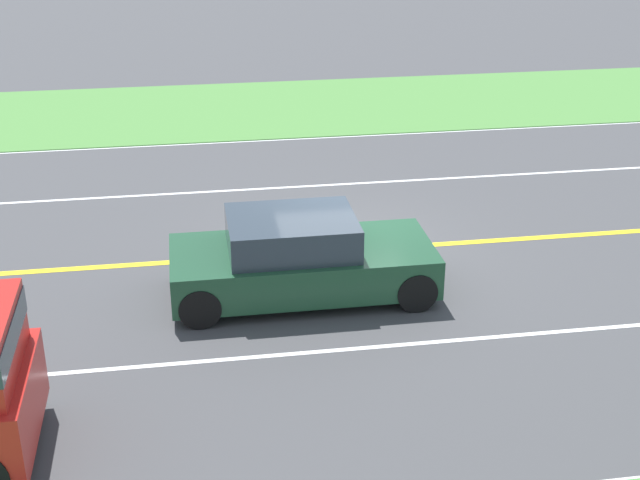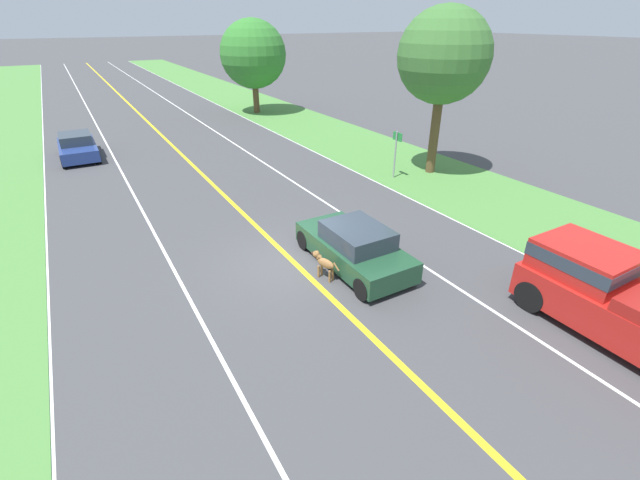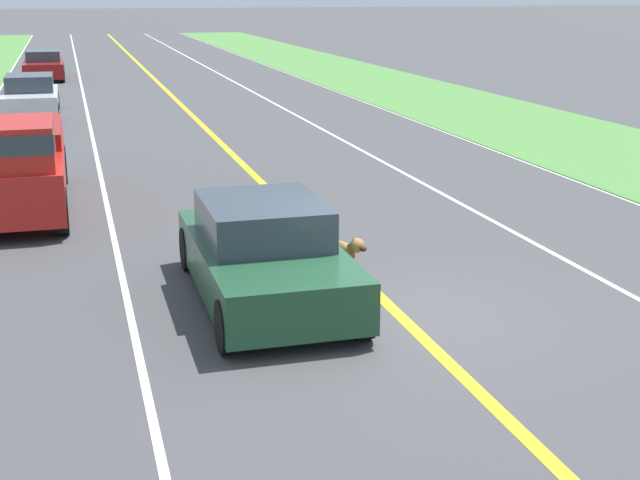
{
  "view_description": "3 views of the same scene",
  "coord_description": "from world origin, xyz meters",
  "px_view_note": "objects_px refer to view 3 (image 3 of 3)",
  "views": [
    {
      "loc": [
        14.81,
        -2.91,
        6.91
      ],
      "look_at": [
        1.78,
        -0.82,
        1.05
      ],
      "focal_mm": 50.0,
      "sensor_mm": 36.0,
      "label": 1
    },
    {
      "loc": [
        -5.33,
        -10.84,
        7.09
      ],
      "look_at": [
        0.7,
        -0.51,
        0.86
      ],
      "focal_mm": 24.0,
      "sensor_mm": 36.0,
      "label": 2
    },
    {
      "loc": [
        4.08,
        10.59,
        4.25
      ],
      "look_at": [
        0.79,
        -1.12,
        0.81
      ],
      "focal_mm": 50.0,
      "sensor_mm": 36.0,
      "label": 3
    }
  ],
  "objects_px": {
    "dog": "(345,252)",
    "car_trailing_near": "(31,97)",
    "car_trailing_mid": "(44,66)",
    "ego_car": "(265,255)",
    "pickup_truck": "(8,162)"
  },
  "relations": [
    {
      "from": "car_trailing_mid",
      "to": "pickup_truck",
      "type": "bearing_deg",
      "value": 89.66
    },
    {
      "from": "car_trailing_near",
      "to": "car_trailing_mid",
      "type": "xyz_separation_m",
      "value": [
        -0.21,
        -13.38,
        -0.0
      ]
    },
    {
      "from": "pickup_truck",
      "to": "car_trailing_near",
      "type": "bearing_deg",
      "value": -89.79
    },
    {
      "from": "dog",
      "to": "car_trailing_mid",
      "type": "bearing_deg",
      "value": -100.16
    },
    {
      "from": "car_trailing_near",
      "to": "car_trailing_mid",
      "type": "distance_m",
      "value": 13.39
    },
    {
      "from": "dog",
      "to": "ego_car",
      "type": "bearing_deg",
      "value": -10.07
    },
    {
      "from": "pickup_truck",
      "to": "ego_car",
      "type": "bearing_deg",
      "value": 120.32
    },
    {
      "from": "dog",
      "to": "pickup_truck",
      "type": "distance_m",
      "value": 7.92
    },
    {
      "from": "dog",
      "to": "car_trailing_mid",
      "type": "height_order",
      "value": "car_trailing_mid"
    },
    {
      "from": "ego_car",
      "to": "dog",
      "type": "height_order",
      "value": "ego_car"
    },
    {
      "from": "dog",
      "to": "car_trailing_near",
      "type": "bearing_deg",
      "value": -94.54
    },
    {
      "from": "dog",
      "to": "car_trailing_near",
      "type": "distance_m",
      "value": 21.2
    },
    {
      "from": "car_trailing_near",
      "to": "car_trailing_mid",
      "type": "height_order",
      "value": "car_trailing_near"
    },
    {
      "from": "ego_car",
      "to": "car_trailing_near",
      "type": "bearing_deg",
      "value": -79.73
    },
    {
      "from": "pickup_truck",
      "to": "dog",
      "type": "bearing_deg",
      "value": 128.7
    }
  ]
}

